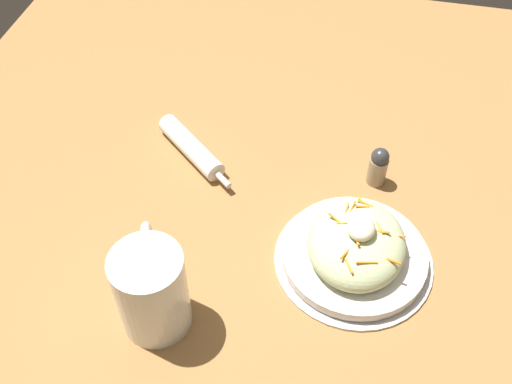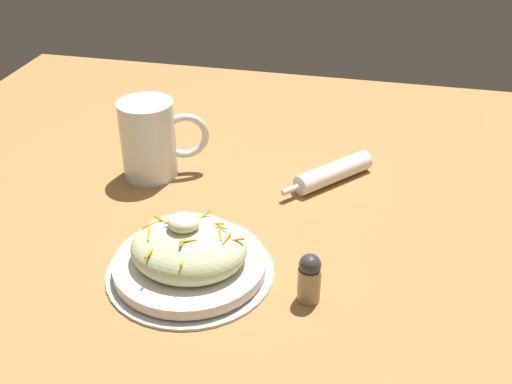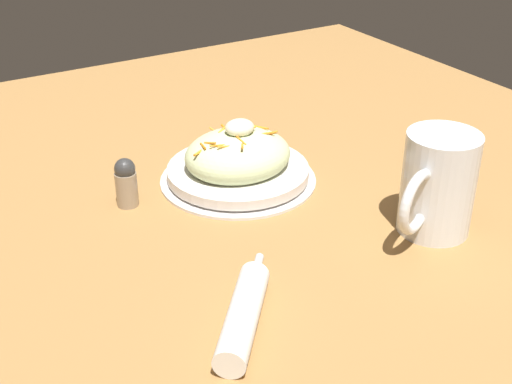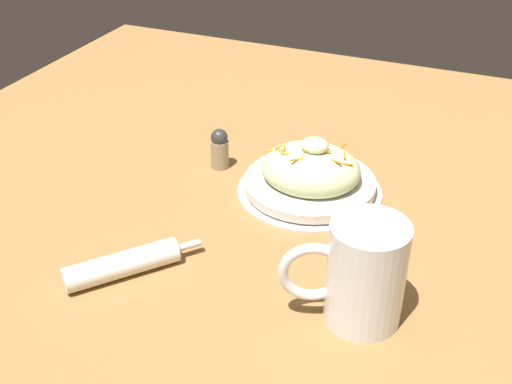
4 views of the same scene
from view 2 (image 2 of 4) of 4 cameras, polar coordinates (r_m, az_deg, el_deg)
ground_plane at (r=0.96m, az=-1.81°, el=-4.73°), size 1.43×1.43×0.00m
salad_plate at (r=0.89m, az=-6.00°, el=-5.69°), size 0.24×0.24×0.10m
beer_mug at (r=1.12m, az=-9.45°, el=4.30°), size 0.15×0.10×0.14m
napkin_roll at (r=1.11m, az=6.90°, el=1.73°), size 0.14×0.16×0.03m
salt_shaker at (r=0.84m, az=4.81°, el=-7.66°), size 0.03×0.03×0.07m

